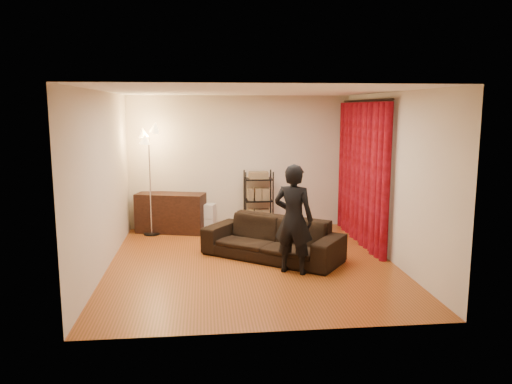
{
  "coord_description": "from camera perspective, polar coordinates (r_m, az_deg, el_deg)",
  "views": [
    {
      "loc": [
        -0.74,
        -7.64,
        2.45
      ],
      "look_at": [
        0.1,
        0.3,
        1.1
      ],
      "focal_mm": 35.0,
      "sensor_mm": 36.0,
      "label": 1
    }
  ],
  "objects": [
    {
      "name": "wall_front",
      "position": [
        5.31,
        2.1,
        -2.35
      ],
      "size": [
        5.0,
        0.0,
        5.0
      ],
      "primitive_type": "plane",
      "rotation": [
        -1.57,
        0.0,
        0.0
      ],
      "color": "beige",
      "rests_on": "ground"
    },
    {
      "name": "curtain_rod",
      "position": [
        9.23,
        12.4,
        10.18
      ],
      "size": [
        0.04,
        2.65,
        0.04
      ],
      "primitive_type": "cylinder",
      "rotation": [
        1.57,
        0.0,
        0.0
      ],
      "color": "black",
      "rests_on": "wall_right"
    },
    {
      "name": "wire_shelf",
      "position": [
        10.1,
        0.28,
        -0.96
      ],
      "size": [
        0.58,
        0.43,
        1.2
      ],
      "primitive_type": null,
      "rotation": [
        0.0,
        0.0,
        0.1
      ],
      "color": "black",
      "rests_on": "ground"
    },
    {
      "name": "floor",
      "position": [
        8.06,
        -0.49,
        -8.1
      ],
      "size": [
        5.0,
        5.0,
        0.0
      ],
      "primitive_type": "plane",
      "color": "brown",
      "rests_on": "ground"
    },
    {
      "name": "ceiling",
      "position": [
        7.68,
        -0.52,
        11.46
      ],
      "size": [
        5.0,
        5.0,
        0.0
      ],
      "primitive_type": "plane",
      "rotation": [
        3.14,
        0.0,
        0.0
      ],
      "color": "white",
      "rests_on": "ground"
    },
    {
      "name": "curtain",
      "position": [
        9.3,
        12.0,
        2.12
      ],
      "size": [
        0.22,
        2.65,
        2.55
      ],
      "primitive_type": null,
      "color": "maroon",
      "rests_on": "ground"
    },
    {
      "name": "sofa",
      "position": [
        8.22,
        1.86,
        -5.34
      ],
      "size": [
        2.36,
        2.07,
        0.66
      ],
      "primitive_type": "imported",
      "rotation": [
        0.0,
        0.0,
        -0.64
      ],
      "color": "black",
      "rests_on": "ground"
    },
    {
      "name": "wall_right",
      "position": [
        8.28,
        15.19,
        1.62
      ],
      "size": [
        0.0,
        5.0,
        5.0
      ],
      "primitive_type": "plane",
      "rotation": [
        1.57,
        0.0,
        -1.57
      ],
      "color": "beige",
      "rests_on": "ground"
    },
    {
      "name": "wall_back",
      "position": [
        10.23,
        -1.86,
        3.41
      ],
      "size": [
        5.0,
        0.0,
        5.0
      ],
      "primitive_type": "plane",
      "rotation": [
        1.57,
        0.0,
        0.0
      ],
      "color": "beige",
      "rests_on": "ground"
    },
    {
      "name": "person",
      "position": [
        7.42,
        4.3,
        -3.1
      ],
      "size": [
        0.72,
        0.63,
        1.65
      ],
      "primitive_type": "imported",
      "rotation": [
        0.0,
        0.0,
        2.64
      ],
      "color": "black",
      "rests_on": "ground"
    },
    {
      "name": "storage_boxes",
      "position": [
        10.03,
        -5.7,
        -2.93
      ],
      "size": [
        0.41,
        0.36,
        0.57
      ],
      "primitive_type": null,
      "rotation": [
        0.0,
        0.0,
        -0.3
      ],
      "color": "silver",
      "rests_on": "ground"
    },
    {
      "name": "wall_left",
      "position": [
        7.87,
        -17.04,
        1.13
      ],
      "size": [
        0.0,
        5.0,
        5.0
      ],
      "primitive_type": "plane",
      "rotation": [
        1.57,
        0.0,
        1.57
      ],
      "color": "beige",
      "rests_on": "ground"
    },
    {
      "name": "floor_lamp",
      "position": [
        9.82,
        -12.02,
        1.15
      ],
      "size": [
        0.43,
        0.43,
        2.09
      ],
      "primitive_type": null,
      "rotation": [
        0.0,
        0.0,
        0.14
      ],
      "color": "silver",
      "rests_on": "ground"
    },
    {
      "name": "media_cabinet",
      "position": [
        10.06,
        -9.7,
        -2.36
      ],
      "size": [
        1.42,
        0.83,
        0.78
      ],
      "primitive_type": "cube",
      "rotation": [
        0.0,
        0.0,
        -0.26
      ],
      "color": "black",
      "rests_on": "ground"
    }
  ]
}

